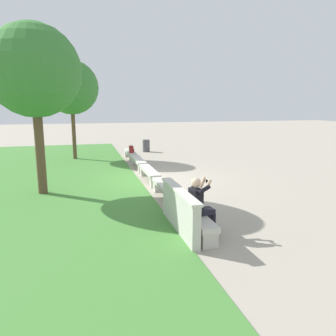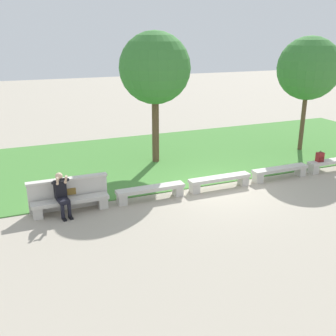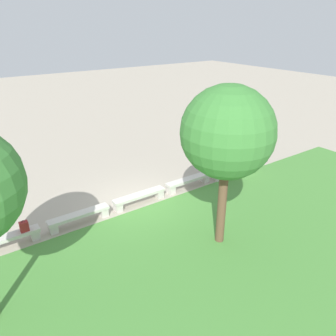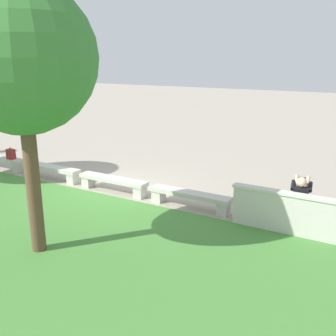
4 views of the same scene
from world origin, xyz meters
TOP-DOWN VIEW (x-y plane):
  - ground_plane at (0.00, 0.00)m, footprint 80.00×80.00m
  - grass_strip at (0.00, 4.38)m, footprint 24.75×8.00m
  - bench_main at (-5.21, 0.00)m, footprint 2.33×0.40m
  - bench_near at (-2.60, 0.00)m, footprint 2.33×0.40m
  - bench_mid at (0.00, 0.00)m, footprint 2.33×0.40m
  - bench_far at (2.60, 0.00)m, footprint 2.33×0.40m
  - bench_end at (5.21, 0.00)m, footprint 2.33×0.40m
  - backrest_wall_with_plaque at (-5.21, 0.34)m, footprint 2.48×0.24m
  - person_photographer at (-5.46, -0.08)m, footprint 0.51×0.76m
  - backpack at (4.52, 0.03)m, footprint 0.28×0.24m
  - tree_behind_wall at (6.00, 2.88)m, footprint 2.80×2.80m
  - tree_left_background at (-0.98, 3.79)m, footprint 2.88×2.88m

SIDE VIEW (x-z plane):
  - ground_plane at x=0.00m, z-range 0.00..0.00m
  - grass_strip at x=0.00m, z-range 0.00..0.03m
  - bench_main at x=-5.21m, z-range 0.08..0.53m
  - bench_near at x=-2.60m, z-range 0.08..0.53m
  - bench_mid at x=0.00m, z-range 0.08..0.53m
  - bench_far at x=2.60m, z-range 0.08..0.53m
  - bench_end at x=5.21m, z-range 0.08..0.53m
  - backrest_wall_with_plaque at x=-5.21m, z-range 0.01..1.02m
  - backpack at x=4.52m, z-range 0.41..0.84m
  - person_photographer at x=-5.46m, z-range 0.08..1.40m
  - tree_behind_wall at x=6.00m, z-range 1.18..6.36m
  - tree_left_background at x=-0.98m, z-range 1.22..6.61m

